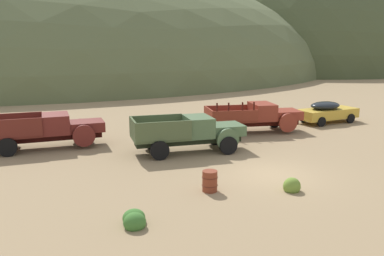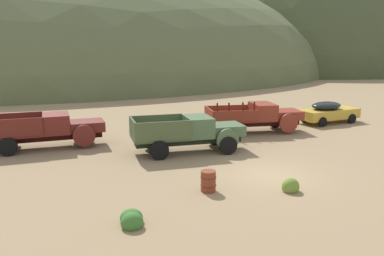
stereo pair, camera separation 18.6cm
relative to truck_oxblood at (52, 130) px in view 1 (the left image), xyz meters
name	(u,v)px [view 1 (the left image)]	position (x,y,z in m)	size (l,w,h in m)	color
ground_plane	(271,174)	(9.68, -7.34, -1.03)	(300.00, 300.00, 0.00)	#937A56
hill_far_right	(34,73)	(-7.37, 58.59, -1.03)	(111.85, 84.18, 40.06)	#56603D
hill_distant	(269,65)	(47.11, 71.85, -1.03)	(73.77, 81.60, 53.51)	#424C2D
truck_oxblood	(52,130)	(0.00, 0.00, 0.00)	(6.43, 2.78, 1.91)	black
truck_weathered_green	(195,133)	(7.44, -2.74, -0.02)	(6.01, 2.48, 1.91)	#232B1B
truck_rust_red	(260,116)	(12.72, 0.80, -0.01)	(6.21, 2.74, 2.16)	#42140D
car_faded_yellow	(329,111)	(18.89, 2.40, -0.22)	(5.05, 2.66, 1.57)	gold
oil_drum_spare	(210,181)	(6.43, -8.59, -0.61)	(0.63, 0.63, 0.83)	brown
bush_back_edge	(292,187)	(9.56, -9.40, -0.86)	(0.70, 0.63, 0.71)	olive
bush_between_trucks	(134,220)	(3.19, -10.85, -0.86)	(0.75, 1.04, 0.65)	#3D702D
bush_near_barrel	(34,138)	(-1.27, 2.17, -0.88)	(0.70, 0.58, 0.62)	olive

